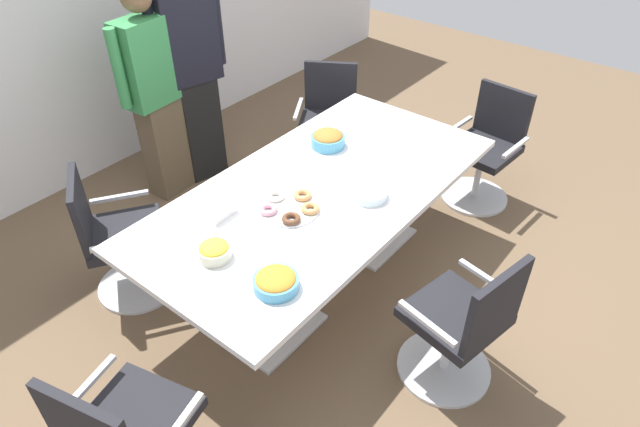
% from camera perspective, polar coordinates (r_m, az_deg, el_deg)
% --- Properties ---
extents(ground_plane, '(10.00, 10.00, 0.01)m').
position_cam_1_polar(ground_plane, '(3.89, 0.00, -6.47)').
color(ground_plane, brown).
extents(back_wall, '(8.00, 0.10, 2.80)m').
position_cam_1_polar(back_wall, '(4.85, -24.17, 19.11)').
color(back_wall, white).
rests_on(back_wall, ground).
extents(conference_table, '(2.40, 1.20, 0.75)m').
position_cam_1_polar(conference_table, '(3.48, 0.00, 0.98)').
color(conference_table, white).
rests_on(conference_table, ground).
extents(office_chair_0, '(0.74, 0.74, 0.91)m').
position_cam_1_polar(office_chair_0, '(4.77, 0.85, 8.96)').
color(office_chair_0, silver).
rests_on(office_chair_0, ground).
extents(office_chair_1, '(0.75, 0.75, 0.91)m').
position_cam_1_polar(office_chair_1, '(3.75, -19.99, -2.78)').
color(office_chair_1, silver).
rests_on(office_chair_1, ground).
extents(office_chair_3, '(0.64, 0.64, 0.91)m').
position_cam_1_polar(office_chair_3, '(3.12, 14.28, -11.31)').
color(office_chair_3, silver).
rests_on(office_chair_3, ground).
extents(office_chair_4, '(0.58, 0.58, 0.91)m').
position_cam_1_polar(office_chair_4, '(4.59, 16.64, 5.98)').
color(office_chair_4, silver).
rests_on(office_chair_4, ground).
extents(person_standing_0, '(0.61, 0.25, 1.69)m').
position_cam_1_polar(person_standing_0, '(4.43, -16.60, 11.80)').
color(person_standing_0, brown).
rests_on(person_standing_0, ground).
extents(person_standing_1, '(0.61, 0.31, 1.82)m').
position_cam_1_polar(person_standing_1, '(4.56, -13.06, 14.25)').
color(person_standing_1, black).
rests_on(person_standing_1, ground).
extents(snack_bowl_pretzels, '(0.23, 0.23, 0.11)m').
position_cam_1_polar(snack_bowl_pretzels, '(3.79, 0.82, 7.67)').
color(snack_bowl_pretzels, '#4C9EC6').
rests_on(snack_bowl_pretzels, conference_table).
extents(snack_bowl_chips_yellow, '(0.18, 0.18, 0.10)m').
position_cam_1_polar(snack_bowl_chips_yellow, '(2.93, -10.79, -3.76)').
color(snack_bowl_chips_yellow, beige).
rests_on(snack_bowl_chips_yellow, conference_table).
extents(snack_bowl_chips_orange, '(0.23, 0.23, 0.09)m').
position_cam_1_polar(snack_bowl_chips_orange, '(2.73, -4.55, -6.95)').
color(snack_bowl_chips_orange, '#4C9EC6').
rests_on(snack_bowl_chips_orange, conference_table).
extents(donut_platter, '(0.35, 0.35, 0.04)m').
position_cam_1_polar(donut_platter, '(3.22, -3.16, 0.70)').
color(donut_platter, white).
rests_on(donut_platter, conference_table).
extents(plate_stack, '(0.22, 0.22, 0.05)m').
position_cam_1_polar(plate_stack, '(3.32, 5.06, 2.05)').
color(plate_stack, white).
rests_on(plate_stack, conference_table).
extents(napkin_pile, '(0.18, 0.18, 0.08)m').
position_cam_1_polar(napkin_pile, '(3.23, -10.66, 0.58)').
color(napkin_pile, white).
rests_on(napkin_pile, conference_table).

